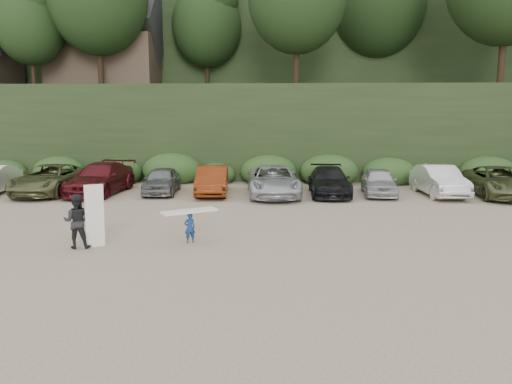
{
  "coord_description": "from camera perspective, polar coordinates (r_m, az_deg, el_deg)",
  "views": [
    {
      "loc": [
        1.5,
        -15.63,
        4.32
      ],
      "look_at": [
        0.61,
        3.0,
        1.3
      ],
      "focal_mm": 35.0,
      "sensor_mm": 36.0,
      "label": 1
    }
  ],
  "objects": [
    {
      "name": "ground",
      "position": [
        16.29,
        -2.68,
        -6.2
      ],
      "size": [
        120.0,
        120.0,
        0.0
      ],
      "primitive_type": "plane",
      "color": "tan",
      "rests_on": "ground"
    },
    {
      "name": "hillside_backdrop",
      "position": [
        52.05,
        0.8,
        16.82
      ],
      "size": [
        90.0,
        41.5,
        28.0
      ],
      "color": "black",
      "rests_on": "ground"
    },
    {
      "name": "parked_cars",
      "position": [
        25.9,
        5.07,
        1.28
      ],
      "size": [
        40.01,
        6.02,
        1.64
      ],
      "color": "silver",
      "rests_on": "ground"
    },
    {
      "name": "child_surfer",
      "position": [
        16.66,
        -7.6,
        -3.25
      ],
      "size": [
        1.83,
        1.43,
        1.11
      ],
      "color": "navy",
      "rests_on": "ground"
    },
    {
      "name": "adult_surfer",
      "position": [
        16.85,
        -19.62,
        -3.11
      ],
      "size": [
        1.34,
        0.76,
        2.06
      ],
      "color": "black",
      "rests_on": "ground"
    }
  ]
}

